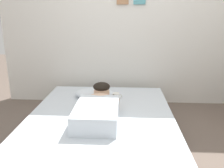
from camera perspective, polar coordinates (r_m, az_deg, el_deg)
ground_plane at (r=2.41m, az=4.64°, el=-16.61°), size 11.68×11.68×0.00m
back_wall at (r=3.51m, az=4.60°, el=15.45°), size 3.84×0.12×2.50m
bed at (r=2.60m, az=-2.62°, el=-10.27°), size 1.59×2.02×0.29m
pillow at (r=3.02m, az=-4.21°, el=-2.29°), size 0.52×0.32×0.11m
person_lying at (r=2.43m, az=-3.41°, el=-5.74°), size 0.43×0.92×0.27m
coffee_cup at (r=2.96m, az=0.97°, el=-2.96°), size 0.12×0.09×0.07m
cell_phone at (r=2.31m, az=-8.47°, el=-9.92°), size 0.07×0.14×0.01m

